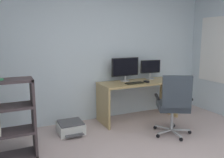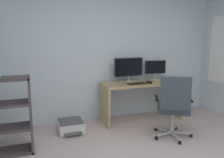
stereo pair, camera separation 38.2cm
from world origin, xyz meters
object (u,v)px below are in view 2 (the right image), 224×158
at_px(office_chair, 174,104).
at_px(monitor_secondary, 155,68).
at_px(desk, 141,92).
at_px(keyboard, 137,84).
at_px(printer, 71,126).
at_px(monitor_main, 129,68).
at_px(computer_mouse, 149,82).

bearing_deg(office_chair, monitor_secondary, 74.95).
height_order(desk, keyboard, keyboard).
relative_size(office_chair, printer, 2.09).
bearing_deg(desk, keyboard, -140.68).
relative_size(monitor_main, office_chair, 0.57).
distance_m(keyboard, computer_mouse, 0.25).
bearing_deg(desk, monitor_secondary, 22.50).
distance_m(desk, office_chair, 0.95).
bearing_deg(desk, printer, -174.84).
bearing_deg(printer, monitor_secondary, 9.07).
height_order(computer_mouse, office_chair, office_chair).
relative_size(desk, monitor_secondary, 3.53).
xyz_separation_m(keyboard, printer, (-1.21, 0.01, -0.65)).
xyz_separation_m(monitor_secondary, keyboard, (-0.54, -0.29, -0.22)).
bearing_deg(monitor_main, printer, -166.59).
bearing_deg(printer, computer_mouse, -0.80).
bearing_deg(monitor_secondary, computer_mouse, -133.78).
relative_size(computer_mouse, printer, 0.21).
height_order(computer_mouse, printer, computer_mouse).
height_order(monitor_main, printer, monitor_main).
xyz_separation_m(keyboard, office_chair, (0.24, -0.81, -0.19)).
xyz_separation_m(desk, printer, (-1.37, -0.12, -0.45)).
relative_size(monitor_secondary, office_chair, 0.42).
bearing_deg(printer, keyboard, -0.51).
bearing_deg(monitor_secondary, printer, -170.93).
relative_size(keyboard, computer_mouse, 3.40).
distance_m(desk, keyboard, 0.29).
distance_m(monitor_secondary, keyboard, 0.65).
xyz_separation_m(monitor_main, printer, (-1.17, -0.28, -0.90)).
xyz_separation_m(desk, office_chair, (0.08, -0.94, 0.01)).
distance_m(desk, computer_mouse, 0.27).
bearing_deg(office_chair, desk, 94.73).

